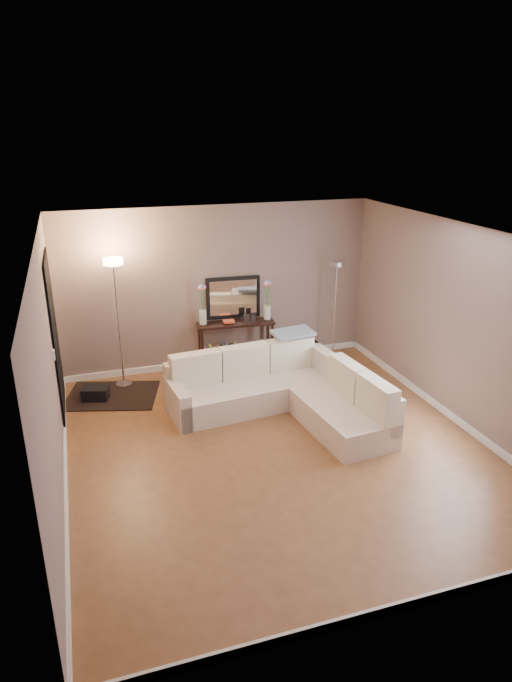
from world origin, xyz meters
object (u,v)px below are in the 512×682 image
object	(u,v)px
sectional_sofa	(284,391)
floor_lamp_lit	(116,298)
floor_lamp_unlit	(336,291)
console_table	(231,342)

from	to	relation	value
sectional_sofa	floor_lamp_lit	world-z (taller)	floor_lamp_lit
sectional_sofa	floor_lamp_unlit	xyz separation A→B (m)	(1.46, 1.51, 0.89)
sectional_sofa	console_table	bearing A→B (deg)	98.62
sectional_sofa	floor_lamp_unlit	distance (m)	2.28
console_table	floor_lamp_unlit	size ratio (longest dim) A/B	0.75
console_table	floor_lamp_lit	size ratio (longest dim) A/B	0.64
floor_lamp_lit	floor_lamp_unlit	distance (m)	3.48
floor_lamp_lit	floor_lamp_unlit	xyz separation A→B (m)	(3.47, -0.03, -0.19)
floor_lamp_unlit	console_table	bearing A→B (deg)	172.91
console_table	floor_lamp_lit	xyz separation A→B (m)	(-1.76, -0.18, 0.96)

